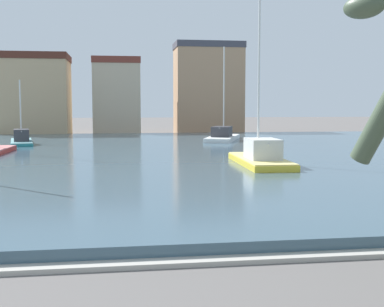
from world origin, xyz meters
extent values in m
cube|color=#3D5666|center=(0.00, 33.17, 0.21)|extent=(78.17, 48.81, 0.42)
cube|color=#ADA89E|center=(0.00, 8.51, 0.06)|extent=(78.17, 0.50, 0.12)
ellipsoid|color=#3D4C38|center=(2.61, 3.29, 4.98)|extent=(0.58, 0.66, 0.31)
ellipsoid|color=red|center=(-8.70, 36.43, 0.35)|extent=(1.51, 1.93, 0.66)
cube|color=gold|center=(7.36, 24.48, 0.37)|extent=(2.55, 7.23, 0.74)
ellipsoid|color=gold|center=(7.49, 27.87, 0.37)|extent=(2.15, 2.58, 0.70)
cube|color=#DFCD77|center=(7.36, 24.48, 0.77)|extent=(2.50, 7.09, 0.06)
cube|color=silver|center=(7.33, 23.94, 1.34)|extent=(1.69, 2.56, 1.09)
cylinder|color=silver|center=(7.38, 25.02, 5.19)|extent=(0.12, 0.12, 8.89)
cylinder|color=silver|center=(7.33, 23.77, 1.64)|extent=(0.18, 2.50, 0.08)
cube|color=white|center=(9.35, 44.09, 0.37)|extent=(4.86, 8.12, 0.74)
ellipsoid|color=white|center=(10.62, 47.57, 0.37)|extent=(2.91, 3.28, 0.70)
cube|color=silver|center=(9.35, 44.09, 0.77)|extent=(4.76, 7.96, 0.06)
cube|color=#333338|center=(9.15, 43.54, 1.26)|extent=(2.47, 3.12, 0.93)
cylinder|color=silver|center=(9.55, 44.64, 4.94)|extent=(0.12, 0.12, 8.40)
cylinder|color=silver|center=(9.08, 43.36, 1.64)|extent=(1.01, 2.59, 0.08)
cube|color=teal|center=(-8.54, 42.22, 0.32)|extent=(2.99, 7.36, 0.65)
ellipsoid|color=teal|center=(-9.15, 45.57, 0.32)|extent=(1.98, 2.75, 0.62)
cube|color=#6EA5A8|center=(-8.54, 42.22, 0.68)|extent=(2.93, 7.21, 0.06)
cube|color=#333338|center=(-8.44, 41.69, 1.20)|extent=(1.64, 2.68, 0.98)
cylinder|color=silver|center=(-8.63, 42.75, 3.25)|extent=(0.12, 0.12, 5.21)
cylinder|color=silver|center=(-8.41, 41.52, 1.55)|extent=(0.53, 2.48, 0.08)
cube|color=tan|center=(-10.38, 60.50, 4.45)|extent=(8.64, 7.30, 8.89)
cube|color=#51281E|center=(-10.38, 60.50, 9.29)|extent=(8.81, 7.45, 0.80)
cube|color=#C6B293|center=(-0.43, 62.77, 4.37)|extent=(5.75, 6.36, 8.75)
cube|color=brown|center=(-0.43, 62.77, 9.15)|extent=(5.87, 6.49, 0.80)
cube|color=tan|center=(11.42, 63.27, 5.47)|extent=(8.60, 5.16, 10.93)
cube|color=#42424C|center=(11.42, 63.27, 11.33)|extent=(8.77, 5.26, 0.80)
camera|label=1|loc=(-0.57, -3.06, 3.71)|focal=48.09mm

